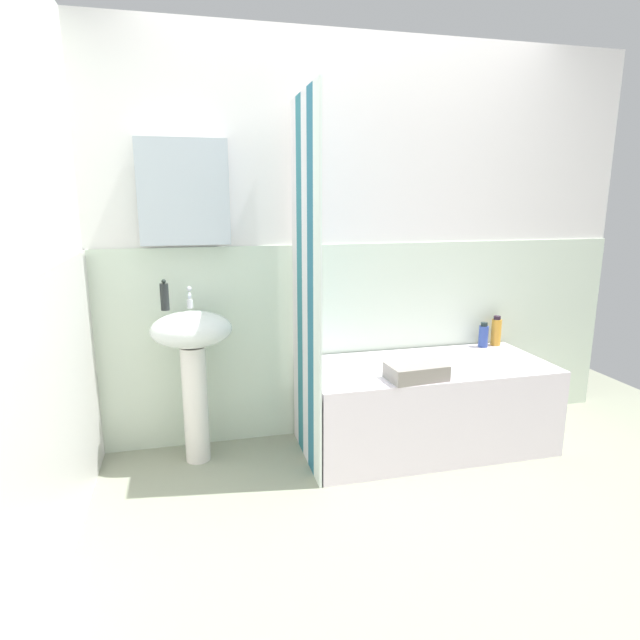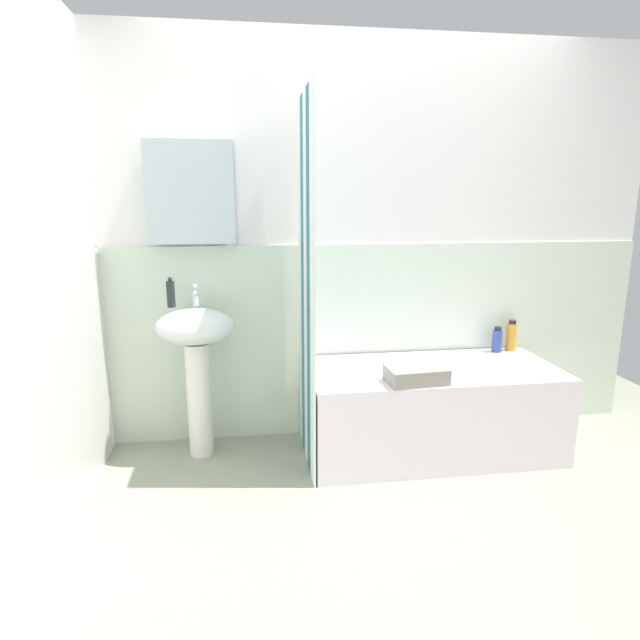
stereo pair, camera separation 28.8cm
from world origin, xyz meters
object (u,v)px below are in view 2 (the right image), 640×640
Objects in this scene: sink at (197,349)px; soap_dispenser at (171,293)px; conditioner_bottle at (511,336)px; shampoo_bottle at (497,340)px; bathtub at (431,409)px; towel_folded at (416,375)px.

soap_dispenser is (-0.13, 0.07, 0.31)m from sink.
shampoo_bottle is (-0.10, -0.02, -0.02)m from conditioner_bottle.
towel_folded reaches higher than bathtub.
sink is 0.35m from soap_dispenser.
soap_dispenser is 2.12m from conditioner_bottle.
soap_dispenser is 1.05× the size of shampoo_bottle.
shampoo_bottle is (0.52, 0.26, 0.33)m from bathtub.
sink reaches higher than shampoo_bottle.
soap_dispenser is 1.64m from bathtub.
bathtub is at bearing -8.38° from soap_dispenser.
sink reaches higher than bathtub.
shampoo_bottle is (1.86, 0.12, -0.05)m from sink.
towel_folded is at bearing -147.48° from conditioner_bottle.
sink is 0.61× the size of bathtub.
conditioner_bottle reaches higher than bathtub.
soap_dispenser is at bearing -178.33° from conditioner_bottle.
bathtub is (1.48, -0.22, -0.69)m from soap_dispenser.
conditioner_bottle is at bearing 24.18° from bathtub.
shampoo_bottle is at bearing 35.26° from towel_folded.
sink is 2.81× the size of towel_folded.
soap_dispenser is 0.12× the size of bathtub.
soap_dispenser is 0.55× the size of towel_folded.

